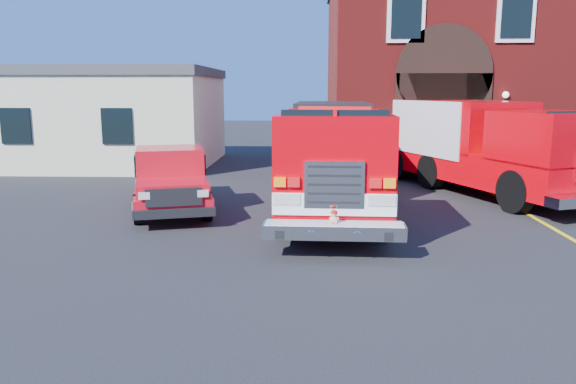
{
  "coord_description": "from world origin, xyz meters",
  "views": [
    {
      "loc": [
        0.4,
        -12.64,
        3.39
      ],
      "look_at": [
        0.0,
        -1.2,
        1.3
      ],
      "focal_mm": 35.0,
      "sensor_mm": 36.0,
      "label": 1
    }
  ],
  "objects_px": {
    "fire_station": "(495,71)",
    "fire_engine": "(333,155)",
    "side_building": "(103,116)",
    "pickup_truck": "(170,179)",
    "secondary_truck": "(481,143)"
  },
  "relations": [
    {
      "from": "fire_engine",
      "to": "secondary_truck",
      "type": "relative_size",
      "value": 1.02
    },
    {
      "from": "fire_station",
      "to": "pickup_truck",
      "type": "bearing_deg",
      "value": -139.15
    },
    {
      "from": "fire_engine",
      "to": "pickup_truck",
      "type": "height_order",
      "value": "fire_engine"
    },
    {
      "from": "side_building",
      "to": "fire_engine",
      "type": "bearing_deg",
      "value": -43.89
    },
    {
      "from": "fire_engine",
      "to": "pickup_truck",
      "type": "xyz_separation_m",
      "value": [
        -4.66,
        -0.12,
        -0.71
      ]
    },
    {
      "from": "side_building",
      "to": "fire_engine",
      "type": "xyz_separation_m",
      "value": [
        10.11,
        -9.73,
        -0.64
      ]
    },
    {
      "from": "pickup_truck",
      "to": "fire_station",
      "type": "bearing_deg",
      "value": 40.85
    },
    {
      "from": "fire_station",
      "to": "secondary_truck",
      "type": "relative_size",
      "value": 1.57
    },
    {
      "from": "fire_station",
      "to": "secondary_truck",
      "type": "height_order",
      "value": "fire_station"
    },
    {
      "from": "fire_station",
      "to": "fire_engine",
      "type": "height_order",
      "value": "fire_station"
    },
    {
      "from": "side_building",
      "to": "fire_station",
      "type": "bearing_deg",
      "value": 3.14
    },
    {
      "from": "secondary_truck",
      "to": "fire_engine",
      "type": "bearing_deg",
      "value": -149.43
    },
    {
      "from": "pickup_truck",
      "to": "fire_engine",
      "type": "bearing_deg",
      "value": 1.5
    },
    {
      "from": "fire_station",
      "to": "fire_engine",
      "type": "bearing_deg",
      "value": -126.31
    },
    {
      "from": "side_building",
      "to": "secondary_truck",
      "type": "relative_size",
      "value": 1.05
    }
  ]
}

